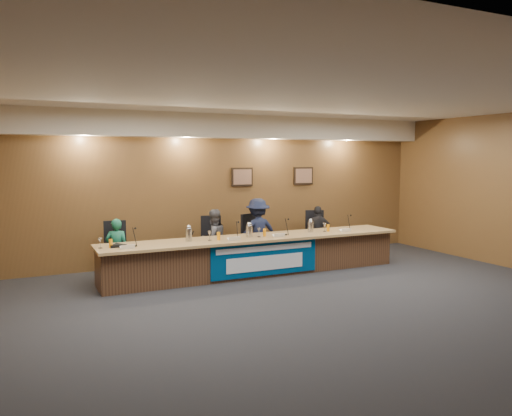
# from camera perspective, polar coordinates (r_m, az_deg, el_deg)

# --- Properties ---
(floor) EXTENTS (10.00, 10.00, 0.00)m
(floor) POSITION_cam_1_polar(r_m,az_deg,el_deg) (7.89, 7.62, -11.08)
(floor) COLOR black
(floor) RESTS_ON ground
(ceiling) EXTENTS (10.00, 8.00, 0.04)m
(ceiling) POSITION_cam_1_polar(r_m,az_deg,el_deg) (7.61, 7.95, 12.65)
(ceiling) COLOR silver
(ceiling) RESTS_ON wall_back
(wall_back) EXTENTS (10.00, 0.04, 3.20)m
(wall_back) POSITION_cam_1_polar(r_m,az_deg,el_deg) (11.14, -3.54, 2.25)
(wall_back) COLOR brown
(wall_back) RESTS_ON floor
(soffit) EXTENTS (10.00, 0.50, 0.50)m
(soffit) POSITION_cam_1_polar(r_m,az_deg,el_deg) (10.91, -3.09, 9.27)
(soffit) COLOR beige
(soffit) RESTS_ON wall_back
(dais_body) EXTENTS (6.00, 0.80, 0.70)m
(dais_body) POSITION_cam_1_polar(r_m,az_deg,el_deg) (9.85, -0.01, -5.54)
(dais_body) COLOR #4A2E1C
(dais_body) RESTS_ON floor
(dais_top) EXTENTS (6.10, 0.95, 0.05)m
(dais_top) POSITION_cam_1_polar(r_m,az_deg,el_deg) (9.73, 0.12, -3.43)
(dais_top) COLOR #9F7A4A
(dais_top) RESTS_ON dais_body
(banner) EXTENTS (2.20, 0.02, 0.65)m
(banner) POSITION_cam_1_polar(r_m,az_deg,el_deg) (9.47, 1.07, -5.81)
(banner) COLOR navy
(banner) RESTS_ON dais_body
(banner_text_upper) EXTENTS (2.00, 0.01, 0.10)m
(banner_text_upper) POSITION_cam_1_polar(r_m,az_deg,el_deg) (9.42, 1.11, -4.63)
(banner_text_upper) COLOR silver
(banner_text_upper) RESTS_ON banner
(banner_text_lower) EXTENTS (1.60, 0.01, 0.28)m
(banner_text_lower) POSITION_cam_1_polar(r_m,az_deg,el_deg) (9.48, 1.11, -6.30)
(banner_text_lower) COLOR silver
(banner_text_lower) RESTS_ON banner
(wall_photo_left) EXTENTS (0.52, 0.04, 0.42)m
(wall_photo_left) POSITION_cam_1_polar(r_m,az_deg,el_deg) (11.26, -1.60, 3.57)
(wall_photo_left) COLOR black
(wall_photo_left) RESTS_ON wall_back
(wall_photo_right) EXTENTS (0.52, 0.04, 0.42)m
(wall_photo_right) POSITION_cam_1_polar(r_m,az_deg,el_deg) (11.99, 5.43, 3.68)
(wall_photo_right) COLOR black
(wall_photo_right) RESTS_ON wall_back
(panelist_a) EXTENTS (0.49, 0.40, 1.15)m
(panelist_a) POSITION_cam_1_polar(r_m,az_deg,el_deg) (9.75, -15.61, -4.52)
(panelist_a) COLOR #186144
(panelist_a) RESTS_ON floor
(panelist_b) EXTENTS (0.69, 0.59, 1.24)m
(panelist_b) POSITION_cam_1_polar(r_m,az_deg,el_deg) (10.23, -4.89, -3.60)
(panelist_b) COLOR #4B4A4F
(panelist_b) RESTS_ON floor
(panelist_c) EXTENTS (0.92, 0.53, 1.42)m
(panelist_c) POSITION_cam_1_polar(r_m,az_deg,el_deg) (10.61, 0.20, -2.74)
(panelist_c) COLOR black
(panelist_c) RESTS_ON floor
(panelist_d) EXTENTS (0.76, 0.54, 1.20)m
(panelist_d) POSITION_cam_1_polar(r_m,az_deg,el_deg) (11.36, 7.13, -2.80)
(panelist_d) COLOR black
(panelist_d) RESTS_ON floor
(office_chair_a) EXTENTS (0.53, 0.53, 0.08)m
(office_chair_a) POSITION_cam_1_polar(r_m,az_deg,el_deg) (9.86, -15.70, -4.97)
(office_chair_a) COLOR black
(office_chair_a) RESTS_ON floor
(office_chair_b) EXTENTS (0.60, 0.60, 0.08)m
(office_chair_b) POSITION_cam_1_polar(r_m,az_deg,el_deg) (10.35, -5.08, -4.28)
(office_chair_b) COLOR black
(office_chair_b) RESTS_ON floor
(office_chair_c) EXTENTS (0.62, 0.62, 0.08)m
(office_chair_c) POSITION_cam_1_polar(r_m,az_deg,el_deg) (10.73, -0.03, -3.89)
(office_chair_c) COLOR black
(office_chair_c) RESTS_ON floor
(office_chair_d) EXTENTS (0.63, 0.63, 0.08)m
(office_chair_d) POSITION_cam_1_polar(r_m,az_deg,el_deg) (11.46, 6.85, -3.32)
(office_chair_d) COLOR black
(office_chair_d) RESTS_ON floor
(nameplate_a) EXTENTS (0.24, 0.08, 0.10)m
(nameplate_a) POSITION_cam_1_polar(r_m,az_deg,el_deg) (8.68, -14.45, -4.27)
(nameplate_a) COLOR white
(nameplate_a) RESTS_ON dais_top
(microphone_a) EXTENTS (0.07, 0.07, 0.02)m
(microphone_a) POSITION_cam_1_polar(r_m,az_deg,el_deg) (8.91, -13.72, -4.22)
(microphone_a) COLOR black
(microphone_a) RESTS_ON dais_top
(juice_glass_a) EXTENTS (0.06, 0.06, 0.15)m
(juice_glass_a) POSITION_cam_1_polar(r_m,az_deg,el_deg) (8.86, -16.27, -3.92)
(juice_glass_a) COLOR orange
(juice_glass_a) RESTS_ON dais_top
(water_glass_a) EXTENTS (0.08, 0.08, 0.18)m
(water_glass_a) POSITION_cam_1_polar(r_m,az_deg,el_deg) (8.86, -17.38, -3.86)
(water_glass_a) COLOR silver
(water_glass_a) RESTS_ON dais_top
(nameplate_b) EXTENTS (0.24, 0.08, 0.10)m
(nameplate_b) POSITION_cam_1_polar(r_m,az_deg,el_deg) (9.28, -2.46, -3.45)
(nameplate_b) COLOR white
(nameplate_b) RESTS_ON dais_top
(microphone_b) EXTENTS (0.07, 0.07, 0.02)m
(microphone_b) POSITION_cam_1_polar(r_m,az_deg,el_deg) (9.48, -2.26, -3.47)
(microphone_b) COLOR black
(microphone_b) RESTS_ON dais_top
(juice_glass_b) EXTENTS (0.06, 0.06, 0.15)m
(juice_glass_b) POSITION_cam_1_polar(r_m,az_deg,el_deg) (9.34, -4.30, -3.22)
(juice_glass_b) COLOR orange
(juice_glass_b) RESTS_ON dais_top
(water_glass_b) EXTENTS (0.08, 0.08, 0.18)m
(water_glass_b) POSITION_cam_1_polar(r_m,az_deg,el_deg) (9.29, -5.32, -3.18)
(water_glass_b) COLOR silver
(water_glass_b) RESTS_ON dais_top
(nameplate_c) EXTENTS (0.24, 0.08, 0.10)m
(nameplate_c) POSITION_cam_1_polar(r_m,az_deg,el_deg) (9.68, 2.70, -3.07)
(nameplate_c) COLOR white
(nameplate_c) RESTS_ON dais_top
(microphone_c) EXTENTS (0.07, 0.07, 0.02)m
(microphone_c) POSITION_cam_1_polar(r_m,az_deg,el_deg) (9.93, 3.43, -3.05)
(microphone_c) COLOR black
(microphone_c) RESTS_ON dais_top
(juice_glass_c) EXTENTS (0.06, 0.06, 0.15)m
(juice_glass_c) POSITION_cam_1_polar(r_m,az_deg,el_deg) (9.76, 0.99, -2.82)
(juice_glass_c) COLOR orange
(juice_glass_c) RESTS_ON dais_top
(water_glass_c) EXTENTS (0.08, 0.08, 0.18)m
(water_glass_c) POSITION_cam_1_polar(r_m,az_deg,el_deg) (9.67, 0.34, -2.81)
(water_glass_c) COLOR silver
(water_glass_c) RESTS_ON dais_top
(nameplate_d) EXTENTS (0.24, 0.08, 0.10)m
(nameplate_d) POSITION_cam_1_polar(r_m,az_deg,el_deg) (10.51, 10.27, -2.45)
(nameplate_d) COLOR white
(nameplate_d) RESTS_ON dais_top
(microphone_d) EXTENTS (0.07, 0.07, 0.02)m
(microphone_d) POSITION_cam_1_polar(r_m,az_deg,el_deg) (10.74, 10.44, -2.47)
(microphone_d) COLOR black
(microphone_d) RESTS_ON dais_top
(juice_glass_d) EXTENTS (0.06, 0.06, 0.15)m
(juice_glass_d) POSITION_cam_1_polar(r_m,az_deg,el_deg) (10.50, 8.24, -2.26)
(juice_glass_d) COLOR orange
(juice_glass_d) RESTS_ON dais_top
(water_glass_d) EXTENTS (0.08, 0.08, 0.18)m
(water_glass_d) POSITION_cam_1_polar(r_m,az_deg,el_deg) (10.44, 7.85, -2.22)
(water_glass_d) COLOR silver
(water_glass_d) RESTS_ON dais_top
(carafe_left) EXTENTS (0.12, 0.12, 0.24)m
(carafe_left) POSITION_cam_1_polar(r_m,az_deg,el_deg) (9.25, -7.70, -3.06)
(carafe_left) COLOR silver
(carafe_left) RESTS_ON dais_top
(carafe_mid) EXTENTS (0.13, 0.13, 0.22)m
(carafe_mid) POSITION_cam_1_polar(r_m,az_deg,el_deg) (9.67, -0.78, -2.67)
(carafe_mid) COLOR silver
(carafe_mid) RESTS_ON dais_top
(carafe_right) EXTENTS (0.12, 0.12, 0.22)m
(carafe_right) POSITION_cam_1_polar(r_m,az_deg,el_deg) (10.36, 6.25, -2.16)
(carafe_right) COLOR silver
(carafe_right) RESTS_ON dais_top
(speakerphone) EXTENTS (0.32, 0.32, 0.05)m
(speakerphone) POSITION_cam_1_polar(r_m,az_deg,el_deg) (8.92, -15.51, -4.16)
(speakerphone) COLOR black
(speakerphone) RESTS_ON dais_top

